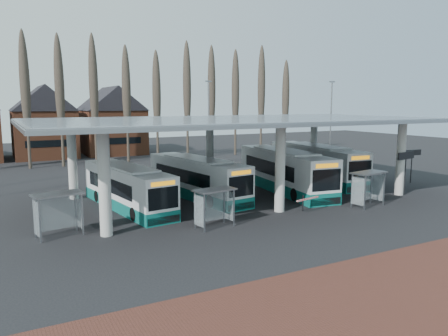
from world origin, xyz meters
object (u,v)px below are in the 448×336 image
bus_2 (284,171)px  shelter_2 (367,181)px  bus_0 (127,188)px  bus_3 (315,164)px  bus_1 (197,178)px  shelter_0 (57,205)px  shelter_1 (213,199)px

bus_2 → shelter_2: bus_2 is taller
bus_0 → bus_3: 19.37m
bus_0 → shelter_2: bus_0 is taller
bus_1 → bus_2: 7.89m
bus_3 → shelter_0: size_ratio=4.44×
bus_3 → shelter_2: bearing=-104.4°
bus_1 → bus_3: 13.31m
bus_0 → shelter_0: bus_0 is taller
shelter_0 → bus_3: bearing=6.8°
shelter_0 → shelter_1: (8.62, -2.46, -0.10)m
shelter_1 → shelter_2: shelter_2 is taller
bus_3 → bus_1: bearing=-169.4°
bus_1 → shelter_2: size_ratio=4.00×
shelter_0 → shelter_1: 8.96m
bus_1 → bus_2: bus_2 is taller
bus_3 → shelter_1: (-15.92, -9.64, 0.07)m
bus_2 → shelter_2: 7.87m
bus_0 → shelter_0: bearing=-145.4°
bus_2 → bus_3: bearing=31.2°
bus_0 → bus_1: (5.98, 1.07, 0.06)m
bus_0 → bus_2: size_ratio=0.87×
bus_0 → shelter_0: 7.18m
bus_1 → shelter_0: 12.74m
bus_0 → shelter_1: size_ratio=4.15×
shelter_0 → shelter_2: (20.98, -2.85, 0.04)m
shelter_2 → bus_0: bearing=144.5°
bus_1 → shelter_2: (9.69, -8.74, 0.35)m
shelter_1 → shelter_0: bearing=155.2°
bus_3 → shelter_0: bearing=-158.6°
bus_3 → bus_0: bearing=-167.9°
bus_1 → bus_2: (7.81, -1.10, 0.16)m
bus_2 → shelter_1: bearing=-137.8°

